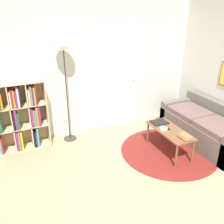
# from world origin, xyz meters

# --- Properties ---
(ground_plane) EXTENTS (14.00, 14.00, 0.00)m
(ground_plane) POSITION_xyz_m (0.00, 0.00, 0.00)
(ground_plane) COLOR tan
(wall_back) EXTENTS (7.35, 0.11, 2.60)m
(wall_back) POSITION_xyz_m (0.03, 2.57, 1.29)
(wall_back) COLOR silver
(wall_back) RESTS_ON ground_plane
(rug) EXTENTS (1.75, 1.75, 0.01)m
(rug) POSITION_xyz_m (0.88, 1.11, 0.00)
(rug) COLOR maroon
(rug) RESTS_ON ground_plane
(bookshelf) EXTENTS (0.95, 0.34, 1.27)m
(bookshelf) POSITION_xyz_m (-1.55, 2.36, 0.65)
(bookshelf) COLOR beige
(bookshelf) RESTS_ON ground_plane
(floor_lamp) EXTENTS (0.34, 0.34, 1.84)m
(floor_lamp) POSITION_xyz_m (-0.66, 2.30, 1.59)
(floor_lamp) COLOR #333333
(floor_lamp) RESTS_ON ground_plane
(couch) EXTENTS (0.84, 1.84, 0.73)m
(couch) POSITION_xyz_m (1.79, 1.16, 0.28)
(couch) COLOR #66605B
(couch) RESTS_ON ground_plane
(coffee_table) EXTENTS (0.42, 0.95, 0.45)m
(coffee_table) POSITION_xyz_m (0.84, 1.10, 0.40)
(coffee_table) COLOR brown
(coffee_table) RESTS_ON ground_plane
(laptop) EXTENTS (0.31, 0.24, 0.02)m
(laptop) POSITION_xyz_m (0.83, 1.42, 0.46)
(laptop) COLOR black
(laptop) RESTS_ON coffee_table
(bowl) EXTENTS (0.14, 0.14, 0.04)m
(bowl) POSITION_xyz_m (0.75, 1.15, 0.47)
(bowl) COLOR silver
(bowl) RESTS_ON coffee_table
(book_stack_on_table) EXTENTS (0.16, 0.23, 0.06)m
(book_stack_on_table) POSITION_xyz_m (0.88, 0.75, 0.48)
(book_stack_on_table) COLOR #7F287A
(book_stack_on_table) RESTS_ON coffee_table
(remote) EXTENTS (0.07, 0.15, 0.02)m
(remote) POSITION_xyz_m (0.83, 1.17, 0.46)
(remote) COLOR black
(remote) RESTS_ON coffee_table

